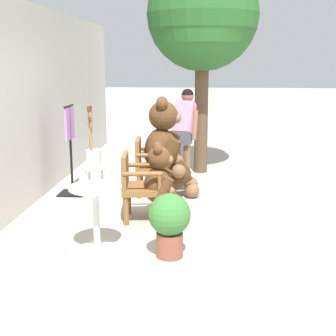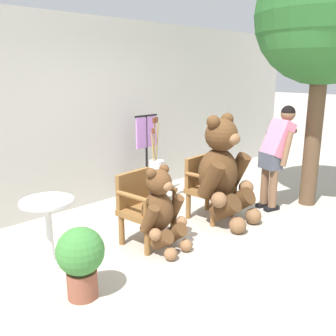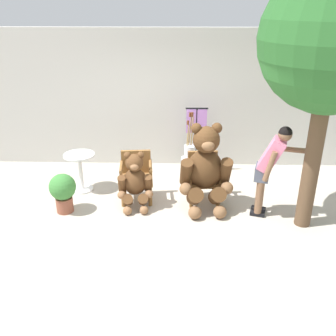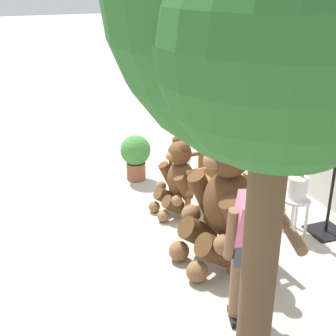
{
  "view_description": "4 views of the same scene",
  "coord_description": "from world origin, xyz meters",
  "px_view_note": "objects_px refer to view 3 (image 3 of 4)",
  "views": [
    {
      "loc": [
        -6.32,
        -0.12,
        2.0
      ],
      "look_at": [
        -0.32,
        0.36,
        0.62
      ],
      "focal_mm": 50.0,
      "sensor_mm": 36.0,
      "label": 1
    },
    {
      "loc": [
        -3.32,
        -2.51,
        2.03
      ],
      "look_at": [
        -0.31,
        0.59,
        0.9
      ],
      "focal_mm": 40.0,
      "sensor_mm": 36.0,
      "label": 2
    },
    {
      "loc": [
        0.14,
        -5.19,
        3.24
      ],
      "look_at": [
        -0.02,
        0.35,
        0.77
      ],
      "focal_mm": 40.0,
      "sensor_mm": 36.0,
      "label": 3
    },
    {
      "loc": [
        4.36,
        -1.51,
        2.88
      ],
      "look_at": [
        -0.33,
        0.21,
        0.75
      ],
      "focal_mm": 50.0,
      "sensor_mm": 36.0,
      "label": 4
    }
  ],
  "objects_px": {
    "wooden_chair_left": "(136,175)",
    "teddy_bear_large": "(206,168)",
    "wooden_chair_right": "(203,176)",
    "clothing_display_stand": "(196,139)",
    "person_visitor": "(270,164)",
    "brush_bucket": "(190,150)",
    "potted_plant": "(63,190)",
    "round_side_table": "(80,168)",
    "teddy_bear_small": "(135,181)",
    "white_stool": "(190,163)"
  },
  "relations": [
    {
      "from": "teddy_bear_small",
      "to": "person_visitor",
      "type": "height_order",
      "value": "person_visitor"
    },
    {
      "from": "teddy_bear_small",
      "to": "white_stool",
      "type": "height_order",
      "value": "teddy_bear_small"
    },
    {
      "from": "brush_bucket",
      "to": "teddy_bear_small",
      "type": "bearing_deg",
      "value": -130.42
    },
    {
      "from": "wooden_chair_left",
      "to": "brush_bucket",
      "type": "distance_m",
      "value": 1.26
    },
    {
      "from": "brush_bucket",
      "to": "round_side_table",
      "type": "bearing_deg",
      "value": -165.87
    },
    {
      "from": "person_visitor",
      "to": "potted_plant",
      "type": "bearing_deg",
      "value": -179.8
    },
    {
      "from": "potted_plant",
      "to": "brush_bucket",
      "type": "bearing_deg",
      "value": 31.58
    },
    {
      "from": "wooden_chair_left",
      "to": "round_side_table",
      "type": "distance_m",
      "value": 1.11
    },
    {
      "from": "wooden_chair_left",
      "to": "clothing_display_stand",
      "type": "distance_m",
      "value": 1.63
    },
    {
      "from": "wooden_chair_left",
      "to": "teddy_bear_small",
      "type": "bearing_deg",
      "value": -87.77
    },
    {
      "from": "clothing_display_stand",
      "to": "teddy_bear_small",
      "type": "bearing_deg",
      "value": -125.89
    },
    {
      "from": "wooden_chair_left",
      "to": "clothing_display_stand",
      "type": "relative_size",
      "value": 0.63
    },
    {
      "from": "wooden_chair_left",
      "to": "brush_bucket",
      "type": "relative_size",
      "value": 0.95
    },
    {
      "from": "teddy_bear_large",
      "to": "clothing_display_stand",
      "type": "xyz_separation_m",
      "value": [
        -0.1,
        1.45,
        -0.01
      ]
    },
    {
      "from": "wooden_chair_left",
      "to": "round_side_table",
      "type": "bearing_deg",
      "value": 164.11
    },
    {
      "from": "teddy_bear_large",
      "to": "person_visitor",
      "type": "relative_size",
      "value": 0.96
    },
    {
      "from": "person_visitor",
      "to": "white_stool",
      "type": "xyz_separation_m",
      "value": [
        -1.22,
        1.29,
        -0.56
      ]
    },
    {
      "from": "teddy_bear_large",
      "to": "round_side_table",
      "type": "distance_m",
      "value": 2.34
    },
    {
      "from": "teddy_bear_small",
      "to": "clothing_display_stand",
      "type": "height_order",
      "value": "clothing_display_stand"
    },
    {
      "from": "clothing_display_stand",
      "to": "wooden_chair_left",
      "type": "bearing_deg",
      "value": -132.4
    },
    {
      "from": "teddy_bear_large",
      "to": "white_stool",
      "type": "bearing_deg",
      "value": 102.19
    },
    {
      "from": "wooden_chair_left",
      "to": "white_stool",
      "type": "bearing_deg",
      "value": 40.24
    },
    {
      "from": "person_visitor",
      "to": "potted_plant",
      "type": "distance_m",
      "value": 3.38
    },
    {
      "from": "person_visitor",
      "to": "brush_bucket",
      "type": "xyz_separation_m",
      "value": [
        -1.22,
        1.29,
        -0.28
      ]
    },
    {
      "from": "person_visitor",
      "to": "clothing_display_stand",
      "type": "height_order",
      "value": "person_visitor"
    },
    {
      "from": "wooden_chair_right",
      "to": "clothing_display_stand",
      "type": "bearing_deg",
      "value": 94.41
    },
    {
      "from": "wooden_chair_right",
      "to": "white_stool",
      "type": "height_order",
      "value": "wooden_chair_right"
    },
    {
      "from": "wooden_chair_left",
      "to": "round_side_table",
      "type": "height_order",
      "value": "wooden_chair_left"
    },
    {
      "from": "brush_bucket",
      "to": "clothing_display_stand",
      "type": "xyz_separation_m",
      "value": [
        0.13,
        0.37,
        0.08
      ]
    },
    {
      "from": "teddy_bear_small",
      "to": "wooden_chair_left",
      "type": "bearing_deg",
      "value": 92.23
    },
    {
      "from": "teddy_bear_large",
      "to": "clothing_display_stand",
      "type": "relative_size",
      "value": 1.09
    },
    {
      "from": "wooden_chair_left",
      "to": "potted_plant",
      "type": "xyz_separation_m",
      "value": [
        -1.16,
        -0.49,
        -0.07
      ]
    },
    {
      "from": "wooden_chair_left",
      "to": "teddy_bear_large",
      "type": "height_order",
      "value": "teddy_bear_large"
    },
    {
      "from": "wooden_chair_right",
      "to": "potted_plant",
      "type": "bearing_deg",
      "value": -168.16
    },
    {
      "from": "round_side_table",
      "to": "teddy_bear_small",
      "type": "bearing_deg",
      "value": -29.05
    },
    {
      "from": "wooden_chair_left",
      "to": "clothing_display_stand",
      "type": "xyz_separation_m",
      "value": [
        1.08,
        1.19,
        0.26
      ]
    },
    {
      "from": "person_visitor",
      "to": "potted_plant",
      "type": "xyz_separation_m",
      "value": [
        -3.34,
        -0.01,
        -0.52
      ]
    },
    {
      "from": "teddy_bear_small",
      "to": "potted_plant",
      "type": "bearing_deg",
      "value": -170.58
    },
    {
      "from": "clothing_display_stand",
      "to": "wooden_chair_right",
      "type": "bearing_deg",
      "value": -85.59
    },
    {
      "from": "wooden_chair_left",
      "to": "teddy_bear_large",
      "type": "relative_size",
      "value": 0.58
    },
    {
      "from": "teddy_bear_large",
      "to": "teddy_bear_small",
      "type": "relative_size",
      "value": 1.49
    },
    {
      "from": "potted_plant",
      "to": "person_visitor",
      "type": "bearing_deg",
      "value": 0.2
    },
    {
      "from": "person_visitor",
      "to": "brush_bucket",
      "type": "bearing_deg",
      "value": 133.47
    },
    {
      "from": "teddy_bear_small",
      "to": "brush_bucket",
      "type": "height_order",
      "value": "brush_bucket"
    },
    {
      "from": "wooden_chair_left",
      "to": "teddy_bear_large",
      "type": "bearing_deg",
      "value": -12.41
    },
    {
      "from": "teddy_bear_large",
      "to": "white_stool",
      "type": "height_order",
      "value": "teddy_bear_large"
    },
    {
      "from": "wooden_chair_right",
      "to": "teddy_bear_small",
      "type": "height_order",
      "value": "teddy_bear_small"
    },
    {
      "from": "brush_bucket",
      "to": "clothing_display_stand",
      "type": "relative_size",
      "value": 0.67
    },
    {
      "from": "wooden_chair_left",
      "to": "teddy_bear_large",
      "type": "distance_m",
      "value": 1.24
    },
    {
      "from": "clothing_display_stand",
      "to": "person_visitor",
      "type": "bearing_deg",
      "value": -56.67
    }
  ]
}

